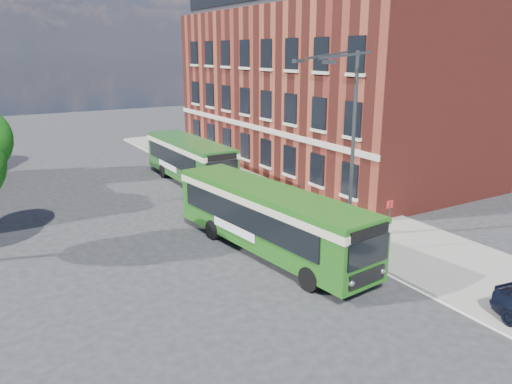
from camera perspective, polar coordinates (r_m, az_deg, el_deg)
ground at (r=23.88m, az=-2.29°, el=-6.27°), size 120.00×120.00×0.00m
pavement at (r=33.77m, az=1.69°, el=0.55°), size 6.00×48.00×0.15m
kerb_line at (r=32.32m, az=-2.89°, el=-0.30°), size 0.12×48.00×0.01m
brick_office at (r=39.92m, az=7.35°, el=12.83°), size 12.10×26.00×14.20m
street_lamp at (r=23.61m, az=10.37°, el=5.35°), size 2.96×2.38×9.00m
bus_stop_sign at (r=23.40m, az=14.91°, el=-3.34°), size 0.35×0.08×2.52m
bus_front at (r=22.60m, az=1.55°, el=-2.61°), size 3.85×11.87×3.02m
bus_rear at (r=35.28m, az=-7.58°, el=4.01°), size 2.68×10.19×3.02m
pedestrian_a at (r=25.17m, az=9.80°, el=-3.08°), size 0.62×0.47×1.54m
pedestrian_b at (r=25.03m, az=10.44°, el=-3.11°), size 0.91×0.78×1.63m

